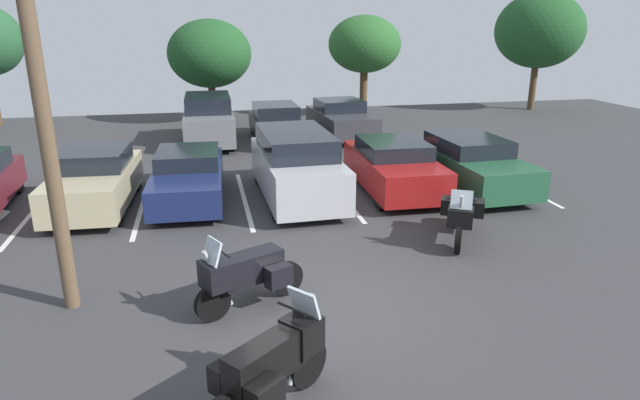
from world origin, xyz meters
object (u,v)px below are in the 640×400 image
(car_champagne, at_px, (95,180))
(motorcycle_second, at_px, (271,365))
(car_far_charcoal, at_px, (341,119))
(car_navy, at_px, (189,176))
(motorcycle_third, at_px, (462,213))
(utility_pole, at_px, (31,41))
(motorcycle_touring, at_px, (246,273))
(car_silver, at_px, (296,166))
(car_far_grey, at_px, (209,120))
(car_red, at_px, (393,166))
(car_far_black, at_px, (277,123))
(car_green, at_px, (470,163))

(car_champagne, bearing_deg, motorcycle_second, -68.80)
(car_far_charcoal, bearing_deg, motorcycle_second, -107.12)
(car_navy, bearing_deg, motorcycle_third, -35.90)
(motorcycle_second, xyz_separation_m, utility_pole, (-3.01, 3.40, 3.71))
(utility_pole, bearing_deg, motorcycle_touring, -13.70)
(car_champagne, xyz_separation_m, car_navy, (2.36, 0.18, -0.08))
(motorcycle_third, xyz_separation_m, utility_pole, (-7.83, -1.36, 3.74))
(utility_pole, bearing_deg, car_silver, 46.75)
(car_champagne, xyz_separation_m, car_far_grey, (3.07, 7.47, 0.20))
(car_navy, height_order, utility_pole, utility_pole)
(car_far_charcoal, bearing_deg, car_red, -93.16)
(car_far_grey, relative_size, car_far_charcoal, 1.08)
(motorcycle_second, distance_m, car_silver, 8.69)
(motorcycle_third, distance_m, car_champagne, 9.22)
(motorcycle_touring, distance_m, car_far_black, 13.84)
(motorcycle_touring, height_order, car_far_black, car_far_black)
(motorcycle_second, bearing_deg, car_green, 50.88)
(motorcycle_third, distance_m, car_far_black, 11.82)
(car_silver, bearing_deg, car_red, 2.03)
(car_green, relative_size, utility_pole, 0.57)
(car_far_charcoal, height_order, utility_pole, utility_pole)
(car_navy, relative_size, car_silver, 0.98)
(car_silver, relative_size, car_far_charcoal, 1.09)
(car_green, bearing_deg, car_champagne, 177.75)
(car_red, relative_size, car_far_charcoal, 1.03)
(car_green, distance_m, car_far_grey, 10.69)
(motorcycle_third, height_order, car_far_black, car_far_black)
(motorcycle_touring, xyz_separation_m, motorcycle_third, (4.90, 2.07, -0.01))
(car_green, xyz_separation_m, car_far_black, (-4.53, 7.87, -0.05))
(car_silver, bearing_deg, car_far_grey, 105.41)
(car_green, bearing_deg, car_red, 175.91)
(motorcycle_touring, distance_m, motorcycle_third, 5.32)
(car_far_black, xyz_separation_m, utility_pole, (-5.34, -12.91, 3.70))
(car_red, bearing_deg, utility_pole, -145.61)
(car_green, height_order, car_far_charcoal, car_far_charcoal)
(car_green, bearing_deg, motorcycle_touring, -140.29)
(car_champagne, distance_m, car_red, 8.03)
(motorcycle_touring, relative_size, motorcycle_third, 0.92)
(car_navy, xyz_separation_m, car_far_charcoal, (6.10, 7.28, 0.10))
(car_red, distance_m, car_far_black, 8.03)
(car_far_black, bearing_deg, car_silver, -93.93)
(car_champagne, height_order, car_silver, car_silver)
(car_red, bearing_deg, car_silver, -177.97)
(motorcycle_second, height_order, car_far_black, motorcycle_second)
(car_far_charcoal, bearing_deg, car_silver, -112.46)
(motorcycle_touring, bearing_deg, motorcycle_second, -88.48)
(motorcycle_third, relative_size, car_navy, 0.45)
(car_silver, xyz_separation_m, car_far_grey, (-2.15, 7.81, 0.01))
(car_red, distance_m, car_far_charcoal, 7.72)
(car_far_black, bearing_deg, utility_pole, -112.47)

